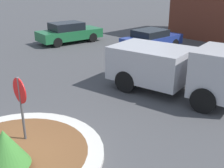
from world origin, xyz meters
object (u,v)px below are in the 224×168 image
stop_sign (21,99)px  parked_sedan_blue (152,39)px  parked_sedan_green (69,32)px  utility_truck (175,67)px

stop_sign → parked_sedan_blue: (-4.76, 11.50, -0.70)m
stop_sign → parked_sedan_green: 13.57m
stop_sign → utility_truck: size_ratio=0.36×
parked_sedan_blue → stop_sign: bearing=-155.6°
utility_truck → parked_sedan_blue: 7.55m
utility_truck → parked_sedan_green: size_ratio=1.16×
parked_sedan_green → parked_sedan_blue: bearing=-57.7°
utility_truck → parked_sedan_blue: utility_truck is taller
parked_sedan_green → utility_truck: bearing=-96.4°
stop_sign → parked_sedan_blue: stop_sign is taller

